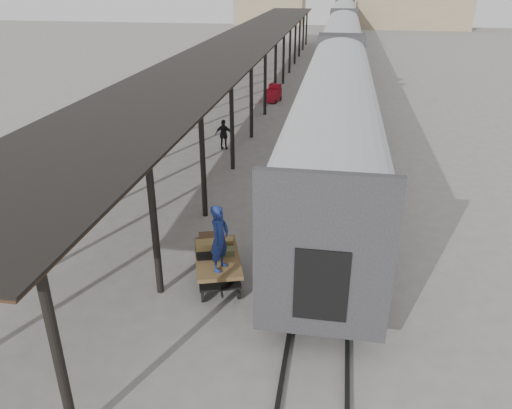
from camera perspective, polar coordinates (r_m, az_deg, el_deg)
The scene contains 11 objects.
ground at distance 15.98m, azimuth -3.86°, elevation -6.29°, with size 160.00×160.00×0.00m, color slate.
train at distance 47.40m, azimuth 9.77°, elevation 17.83°, with size 3.45×76.01×4.01m.
canopy at distance 38.11m, azimuth -0.73°, elevation 18.49°, with size 4.90×64.30×4.15m.
rails at distance 47.98m, azimuth 9.55°, elevation 14.74°, with size 1.54×150.00×0.12m.
building_far at distance 92.00m, azimuth 17.38°, elevation 21.23°, with size 18.00×10.00×8.00m, color tan.
building_left at distance 96.34m, azimuth 1.67°, elevation 21.77°, with size 12.00×8.00×6.00m, color tan.
baggage_cart at distance 14.62m, azimuth -4.41°, elevation -6.56°, with size 1.92×2.67×0.86m.
suitcase_stack at distance 14.67m, azimuth -5.14°, elevation -4.65°, with size 1.25×1.33×0.46m.
luggage_tug at distance 35.93m, azimuth 1.98°, elevation 12.50°, with size 1.13×1.51×1.20m.
porter at distance 13.44m, azimuth -4.18°, elevation -3.85°, with size 0.70×0.46×1.91m, color navy.
pedestrian at distance 25.74m, azimuth -3.69°, elevation 7.96°, with size 0.92×0.38×1.56m, color black.
Camera 1 is at (3.31, -13.27, 8.26)m, focal length 35.00 mm.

